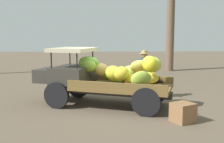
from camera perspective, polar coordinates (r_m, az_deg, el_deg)
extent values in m
plane|color=brown|center=(8.84, 2.56, -7.16)|extent=(60.00, 60.00, 0.00)
cube|color=#34312B|center=(8.71, -0.63, -4.27)|extent=(3.93, 1.70, 0.16)
cylinder|color=black|center=(8.58, -11.61, -4.95)|extent=(0.82, 0.40, 0.82)
cylinder|color=black|center=(9.97, -7.12, -3.10)|extent=(0.82, 0.40, 0.82)
cylinder|color=black|center=(7.63, 7.18, -6.41)|extent=(0.82, 0.40, 0.82)
cylinder|color=black|center=(9.17, 9.02, -4.07)|extent=(0.82, 0.40, 0.82)
cube|color=brown|center=(8.54, 2.24, -3.27)|extent=(3.39, 2.59, 0.10)
cube|color=brown|center=(7.76, 0.67, -3.17)|extent=(2.87, 1.04, 0.22)
cube|color=brown|center=(9.28, 3.56, -1.42)|extent=(2.87, 1.04, 0.22)
cube|color=#34312B|center=(9.08, -8.14, -0.62)|extent=(1.53, 1.79, 0.55)
cube|color=#34312B|center=(9.51, -13.02, -0.70)|extent=(1.00, 1.23, 0.44)
cylinder|color=black|center=(8.66, -12.70, 2.54)|extent=(0.04, 0.04, 0.55)
cylinder|color=black|center=(9.79, -8.88, 3.19)|extent=(0.04, 0.04, 0.55)
cylinder|color=black|center=(8.25, -7.41, 2.42)|extent=(0.04, 0.04, 0.55)
cylinder|color=black|center=(9.43, -4.08, 3.10)|extent=(0.04, 0.04, 0.55)
cube|color=#C1B696|center=(9.00, -8.24, 4.59)|extent=(1.64, 1.83, 0.12)
ellipsoid|color=#92AB36|center=(7.83, 6.15, -1.70)|extent=(0.74, 0.64, 0.58)
ellipsoid|color=gold|center=(7.96, 1.97, -0.38)|extent=(0.72, 0.73, 0.49)
ellipsoid|color=#84B035|center=(8.82, -5.03, 1.21)|extent=(0.78, 0.76, 0.53)
ellipsoid|color=#8FC232|center=(8.95, 1.38, -0.77)|extent=(0.53, 0.59, 0.58)
ellipsoid|color=#80C12C|center=(9.00, -0.64, -0.30)|extent=(0.76, 0.76, 0.54)
ellipsoid|color=gold|center=(8.09, 4.85, -1.89)|extent=(0.75, 0.63, 0.43)
ellipsoid|color=#B9CD4A|center=(8.42, 8.40, 1.45)|extent=(0.60, 0.50, 0.51)
ellipsoid|color=#AAC038|center=(9.05, 0.63, -0.95)|extent=(0.74, 0.74, 0.53)
ellipsoid|color=yellow|center=(8.20, 8.00, 1.58)|extent=(0.78, 0.75, 0.63)
ellipsoid|color=gold|center=(8.07, 0.24, -0.22)|extent=(0.73, 0.73, 0.52)
ellipsoid|color=tan|center=(8.89, -2.36, 0.49)|extent=(0.54, 0.56, 0.47)
ellipsoid|color=gold|center=(8.80, 5.81, 1.06)|extent=(0.71, 0.59, 0.53)
ellipsoid|color=yellow|center=(8.84, 7.92, -1.32)|extent=(0.67, 0.58, 0.49)
ellipsoid|color=#AFCE4A|center=(9.03, 3.77, -0.31)|extent=(0.60, 0.55, 0.57)
ellipsoid|color=#81BC40|center=(8.87, -4.96, 1.91)|extent=(0.75, 0.57, 0.48)
cylinder|color=#B4B8A1|center=(9.77, 7.42, -3.37)|extent=(0.15, 0.15, 0.81)
cylinder|color=#B4B8A1|center=(9.86, 6.01, -3.24)|extent=(0.15, 0.15, 0.81)
cube|color=#354B50|center=(9.70, 6.78, 0.88)|extent=(0.47, 0.41, 0.63)
cylinder|color=#354B50|center=(9.56, 7.11, 1.36)|extent=(0.16, 0.41, 0.10)
cylinder|color=#354B50|center=(9.64, 6.01, 1.42)|extent=(0.41, 0.24, 0.10)
sphere|color=#A16E4D|center=(9.66, 6.81, 3.40)|extent=(0.22, 0.22, 0.22)
cylinder|color=#9A8356|center=(9.66, 6.82, 3.79)|extent=(0.34, 0.34, 0.02)
cylinder|color=#9A8356|center=(9.66, 6.83, 4.15)|extent=(0.20, 0.20, 0.10)
cube|color=brown|center=(7.38, 14.73, -8.37)|extent=(0.70, 0.69, 0.50)
cylinder|color=brown|center=(17.75, 12.23, 9.88)|extent=(0.50, 0.50, 6.04)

